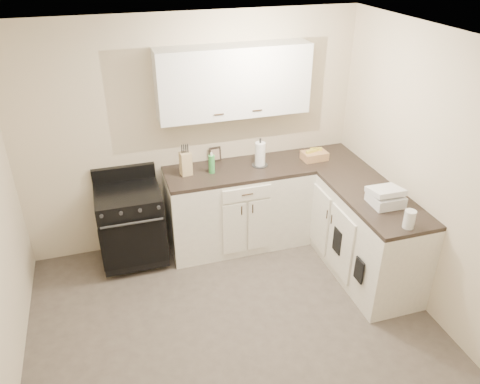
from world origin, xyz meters
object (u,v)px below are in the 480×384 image
object	(u,v)px
knife_block	(186,164)
wicker_basket	(314,156)
stove	(132,226)
countertop_grill	(386,199)
paper_towel	(260,154)

from	to	relation	value
knife_block	wicker_basket	size ratio (longest dim) A/B	0.91
knife_block	wicker_basket	bearing A→B (deg)	-10.22
stove	countertop_grill	distance (m)	2.56
paper_towel	wicker_basket	bearing A→B (deg)	-2.69
knife_block	paper_towel	xyz separation A→B (m)	(0.80, -0.03, 0.01)
countertop_grill	paper_towel	bearing A→B (deg)	127.86
wicker_basket	stove	bearing A→B (deg)	-179.92
stove	paper_towel	xyz separation A→B (m)	(1.42, 0.03, 0.61)
paper_towel	countertop_grill	xyz separation A→B (m)	(0.84, -1.11, -0.08)
knife_block	wicker_basket	world-z (taller)	knife_block
countertop_grill	wicker_basket	bearing A→B (deg)	101.90
stove	wicker_basket	distance (m)	2.11
knife_block	wicker_basket	distance (m)	1.43
stove	wicker_basket	xyz separation A→B (m)	(2.04, 0.00, 0.52)
stove	knife_block	size ratio (longest dim) A/B	3.21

